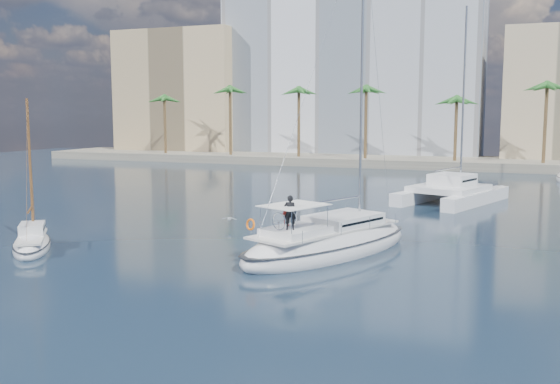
% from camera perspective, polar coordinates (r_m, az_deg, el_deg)
% --- Properties ---
extents(ground, '(160.00, 160.00, 0.00)m').
position_cam_1_polar(ground, '(35.51, -3.05, -5.42)').
color(ground, black).
rests_on(ground, ground).
extents(quay, '(120.00, 14.00, 1.20)m').
position_cam_1_polar(quay, '(94.03, 12.03, 2.74)').
color(quay, gray).
rests_on(quay, ground).
extents(building_modern, '(42.00, 16.00, 28.00)m').
position_cam_1_polar(building_modern, '(108.06, 6.80, 10.53)').
color(building_modern, white).
rests_on(building_modern, ground).
extents(building_tan_left, '(22.00, 14.00, 22.00)m').
position_cam_1_polar(building_tan_left, '(115.25, -8.54, 8.80)').
color(building_tan_left, tan).
rests_on(building_tan_left, ground).
extents(palm_left, '(3.60, 3.60, 12.30)m').
position_cam_1_polar(palm_left, '(100.87, -7.87, 8.63)').
color(palm_left, brown).
rests_on(palm_left, ground).
extents(palm_centre, '(3.60, 3.60, 12.30)m').
position_cam_1_polar(palm_centre, '(89.84, 11.81, 8.72)').
color(palm_centre, brown).
rests_on(palm_centre, ground).
extents(main_sloop, '(9.08, 13.67, 19.44)m').
position_cam_1_polar(main_sloop, '(34.85, 4.52, -4.72)').
color(main_sloop, white).
rests_on(main_sloop, ground).
extents(small_sloop, '(5.43, 6.25, 9.13)m').
position_cam_1_polar(small_sloop, '(38.49, -21.74, -4.37)').
color(small_sloop, white).
rests_on(small_sloop, ground).
extents(catamaran, '(9.27, 12.83, 16.92)m').
position_cam_1_polar(catamaran, '(56.23, 15.37, 0.22)').
color(catamaran, white).
rests_on(catamaran, ground).
extents(seagull, '(1.07, 0.46, 0.20)m').
position_cam_1_polar(seagull, '(42.62, -4.63, -2.44)').
color(seagull, silver).
rests_on(seagull, ground).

